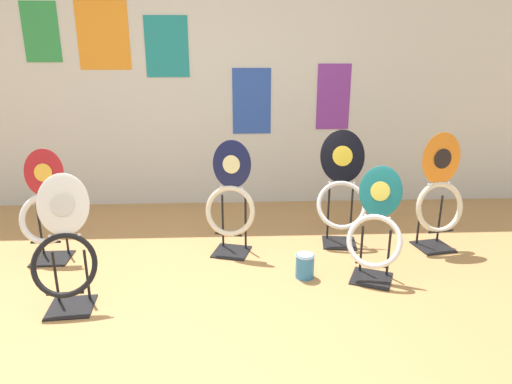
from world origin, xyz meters
TOP-DOWN VIEW (x-y plane):
  - ground_plane at (0.00, 0.00)m, footprint 14.00×14.00m
  - wall_back at (-0.00, 2.53)m, footprint 8.00×0.07m
  - toilet_seat_display_orange_sun at (1.99, 1.24)m, footprint 0.44×0.33m
  - toilet_seat_display_teal_sax at (1.32, 0.73)m, footprint 0.45×0.43m
  - toilet_seat_display_jazz_black at (1.23, 1.39)m, footprint 0.44×0.43m
  - toilet_seat_display_white_plain at (-0.74, 0.45)m, footprint 0.42×0.34m
  - toilet_seat_display_navy_moon at (0.30, 1.22)m, footprint 0.43×0.35m
  - toilet_seat_display_crimson_swirl at (-1.13, 1.16)m, footprint 0.40×0.29m
  - paint_can at (0.83, 0.77)m, footprint 0.14×0.14m

SIDE VIEW (x-z plane):
  - ground_plane at x=0.00m, z-range 0.00..0.00m
  - paint_can at x=0.83m, z-range 0.00..0.19m
  - toilet_seat_display_teal_sax at x=1.32m, z-range -0.05..0.77m
  - toilet_seat_display_white_plain at x=-0.74m, z-range -0.04..0.82m
  - toilet_seat_display_crimson_swirl at x=-1.13m, z-range -0.04..0.84m
  - toilet_seat_display_navy_moon at x=0.30m, z-range -0.03..0.89m
  - toilet_seat_display_jazz_black at x=1.23m, z-range -0.03..0.92m
  - toilet_seat_display_orange_sun at x=1.99m, z-range -0.02..0.95m
  - wall_back at x=0.00m, z-range 0.00..2.60m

